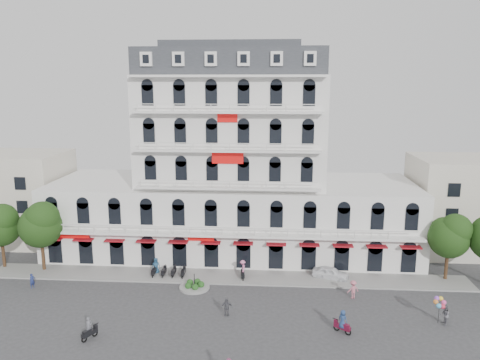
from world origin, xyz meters
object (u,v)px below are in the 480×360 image
rider_east (343,322)px  rider_west (89,330)px  parked_car (331,273)px  balloon_vendor (443,311)px  rider_center (243,269)px

rider_east → rider_west: bearing=44.0°
rider_west → rider_east: rider_east is taller
parked_car → balloon_vendor: 12.82m
rider_east → balloon_vendor: bearing=-129.7°
rider_east → balloon_vendor: size_ratio=0.87×
rider_center → parked_car: bearing=88.0°
rider_west → balloon_vendor: balloon_vendor is taller
rider_west → balloon_vendor: size_ratio=0.82×
rider_center → balloon_vendor: bearing=58.4°
parked_car → rider_center: (-9.64, -0.78, 0.49)m
parked_car → balloon_vendor: (8.75, -9.36, 0.58)m
parked_car → rider_west: size_ratio=1.98×
rider_west → rider_center: bearing=-13.2°
rider_east → rider_center: bearing=-11.7°
rider_east → balloon_vendor: 9.35m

